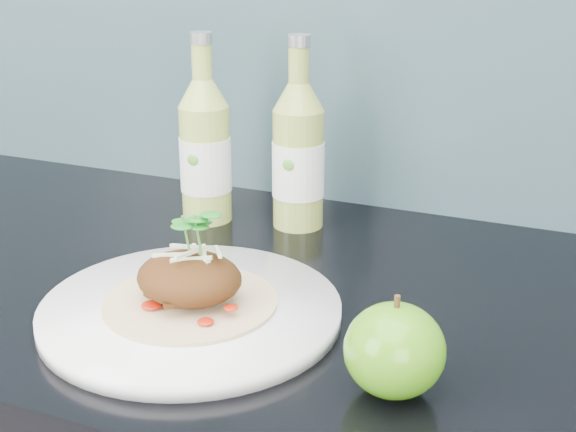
# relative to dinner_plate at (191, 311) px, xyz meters

# --- Properties ---
(dinner_plate) EXTENTS (0.39, 0.39, 0.02)m
(dinner_plate) POSITION_rel_dinner_plate_xyz_m (0.00, 0.00, 0.00)
(dinner_plate) COLOR white
(dinner_plate) RESTS_ON kitchen_counter
(pork_taco) EXTENTS (0.17, 0.17, 0.10)m
(pork_taco) POSITION_rel_dinner_plate_xyz_m (0.00, 0.00, 0.04)
(pork_taco) COLOR tan
(pork_taco) RESTS_ON dinner_plate
(green_apple) EXTENTS (0.10, 0.10, 0.09)m
(green_apple) POSITION_rel_dinner_plate_xyz_m (0.22, -0.05, 0.03)
(green_apple) COLOR #40870E
(green_apple) RESTS_ON kitchen_counter
(cider_bottle_left) EXTENTS (0.09, 0.09, 0.24)m
(cider_bottle_left) POSITION_rel_dinner_plate_xyz_m (-0.12, 0.25, 0.08)
(cider_bottle_left) COLOR #A5BE4F
(cider_bottle_left) RESTS_ON kitchen_counter
(cider_bottle_right) EXTENTS (0.09, 0.09, 0.24)m
(cider_bottle_right) POSITION_rel_dinner_plate_xyz_m (0.00, 0.28, 0.08)
(cider_bottle_right) COLOR #99AB47
(cider_bottle_right) RESTS_ON kitchen_counter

